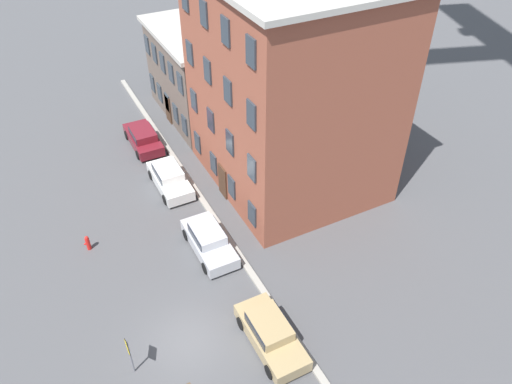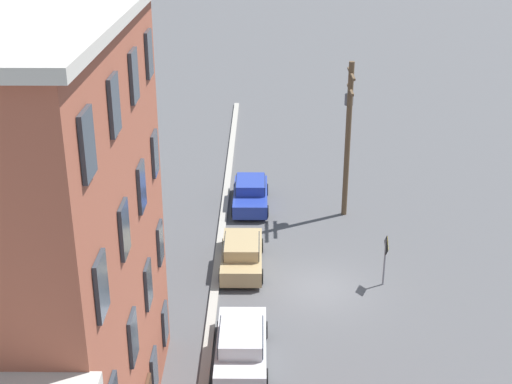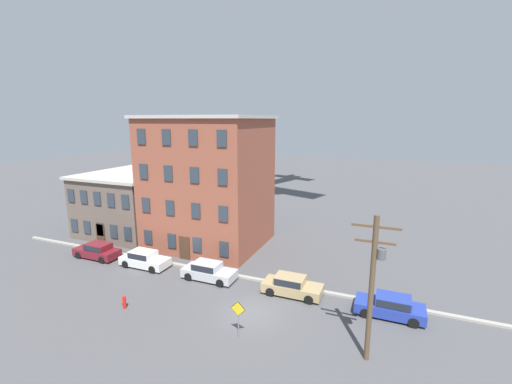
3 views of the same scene
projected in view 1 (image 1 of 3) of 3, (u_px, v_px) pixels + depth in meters
ground_plane at (190, 341)px, 23.67m from camera, size 200.00×200.00×0.00m
kerb_strip at (273, 305)px, 25.22m from camera, size 56.00×0.36×0.16m
apartment_corner at (228, 67)px, 39.01m from camera, size 9.66×10.88×6.85m
apartment_midblock at (292, 86)px, 29.73m from camera, size 11.52×9.94×13.18m
car_maroon at (143, 137)px, 36.12m from camera, size 4.40×1.92×1.43m
car_white at (169, 177)px, 32.41m from camera, size 4.40×1.92×1.43m
car_silver at (209, 240)px, 27.93m from camera, size 4.40×1.92×1.43m
car_tan at (271, 333)px, 23.17m from camera, size 4.40×1.92×1.43m
caution_sign at (129, 351)px, 21.46m from camera, size 0.95×0.08×2.37m
fire_hydrant at (88, 243)px, 28.12m from camera, size 0.24×0.34×0.96m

